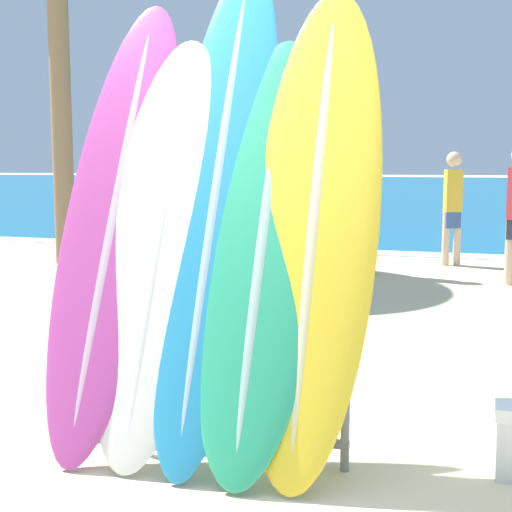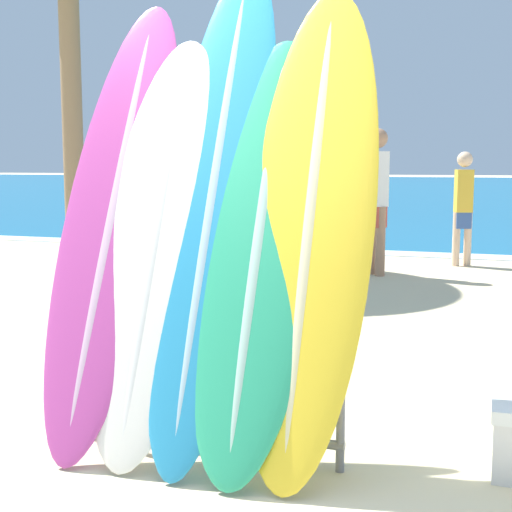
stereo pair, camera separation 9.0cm
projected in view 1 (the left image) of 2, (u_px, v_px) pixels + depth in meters
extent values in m
plane|color=beige|center=(219.00, 501.00, 2.90)|extent=(160.00, 160.00, 0.00)
cube|color=#146693|center=(459.00, 188.00, 38.86)|extent=(120.00, 60.00, 0.00)
cube|color=white|center=(409.00, 254.00, 10.74)|extent=(120.00, 0.60, 0.01)
cylinder|color=slate|center=(80.00, 357.00, 3.53)|extent=(0.04, 0.04, 0.83)
cylinder|color=slate|center=(346.00, 381.00, 3.14)|extent=(0.04, 0.04, 0.83)
cylinder|color=slate|center=(205.00, 286.00, 3.28)|extent=(1.37, 0.04, 0.04)
cylinder|color=slate|center=(206.00, 429.00, 3.37)|extent=(1.37, 0.04, 0.04)
ellipsoid|color=#B23D8E|center=(116.00, 216.00, 3.50)|extent=(0.55, 1.06, 2.22)
ellipsoid|color=#CAA1BE|center=(116.00, 216.00, 3.50)|extent=(0.10, 1.02, 2.13)
ellipsoid|color=silver|center=(160.00, 241.00, 3.38)|extent=(0.59, 0.90, 2.00)
ellipsoid|color=silver|center=(160.00, 241.00, 3.38)|extent=(0.11, 0.87, 1.93)
ellipsoid|color=teal|center=(217.00, 197.00, 3.37)|extent=(0.52, 1.12, 2.42)
ellipsoid|color=#98BACC|center=(217.00, 197.00, 3.37)|extent=(0.09, 1.08, 2.32)
ellipsoid|color=#289E70|center=(264.00, 247.00, 3.22)|extent=(0.58, 0.94, 1.98)
ellipsoid|color=#9AC3B3|center=(264.00, 247.00, 3.22)|extent=(0.10, 0.92, 1.91)
ellipsoid|color=yellow|center=(315.00, 223.00, 3.18)|extent=(0.58, 0.94, 2.21)
ellipsoid|color=beige|center=(315.00, 223.00, 3.18)|extent=(0.10, 0.91, 2.13)
cylinder|color=beige|center=(510.00, 252.00, 8.01)|extent=(0.10, 0.10, 0.74)
cylinder|color=beige|center=(446.00, 239.00, 9.54)|extent=(0.10, 0.10, 0.72)
cylinder|color=beige|center=(457.00, 239.00, 9.55)|extent=(0.10, 0.10, 0.72)
cube|color=#385693|center=(452.00, 220.00, 9.51)|extent=(0.24, 0.19, 0.22)
cube|color=gold|center=(453.00, 191.00, 9.46)|extent=(0.26, 0.21, 0.56)
sphere|color=beige|center=(454.00, 159.00, 9.41)|extent=(0.20, 0.20, 0.20)
cylinder|color=#A87A5B|center=(362.00, 240.00, 8.83)|extent=(0.12, 0.12, 0.84)
cylinder|color=#A87A5B|center=(371.00, 241.00, 8.67)|extent=(0.12, 0.12, 0.84)
cube|color=#CC4C3D|center=(367.00, 216.00, 8.71)|extent=(0.27, 0.27, 0.25)
cube|color=white|center=(368.00, 179.00, 8.65)|extent=(0.30, 0.30, 0.66)
sphere|color=#A87A5B|center=(369.00, 138.00, 8.59)|extent=(0.24, 0.24, 0.24)
cylinder|color=#896B4C|center=(61.00, 105.00, 9.59)|extent=(0.28, 0.28, 4.27)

